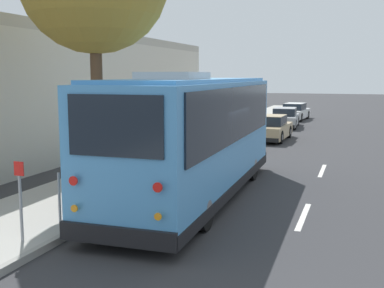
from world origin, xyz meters
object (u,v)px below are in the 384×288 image
at_px(parked_sedan_white, 295,112).
at_px(sign_post_near, 21,200).
at_px(parked_sedan_tan, 270,128).
at_px(sign_post_far, 59,198).
at_px(shuttle_bus, 195,132).
at_px(parked_sedan_silver, 285,118).
at_px(fire_hydrant, 205,142).

relative_size(parked_sedan_white, sign_post_near, 2.88).
distance_m(parked_sedan_tan, parked_sedan_white, 12.36).
xyz_separation_m(parked_sedan_tan, sign_post_near, (-17.67, 1.75, 0.36)).
bearing_deg(sign_post_far, shuttle_bus, -28.30).
height_order(shuttle_bus, parked_sedan_tan, shuttle_bus).
bearing_deg(sign_post_far, parked_sedan_tan, -6.11).
relative_size(parked_sedan_tan, parked_sedan_silver, 0.94).
xyz_separation_m(parked_sedan_silver, parked_sedan_white, (5.58, 0.07, -0.00)).
distance_m(shuttle_bus, sign_post_far, 4.26).
bearing_deg(sign_post_near, sign_post_far, 0.00).
bearing_deg(fire_hydrant, parked_sedan_tan, -17.09).
distance_m(shuttle_bus, parked_sedan_tan, 12.83).
distance_m(parked_sedan_white, fire_hydrant, 18.18).
xyz_separation_m(shuttle_bus, sign_post_near, (-4.89, 1.95, -0.89)).
xyz_separation_m(parked_sedan_tan, sign_post_far, (-16.39, 1.75, 0.10)).
bearing_deg(sign_post_near, parked_sedan_silver, -3.60).
height_order(shuttle_bus, fire_hydrant, shuttle_bus).
xyz_separation_m(parked_sedan_white, fire_hydrant, (-18.12, 1.48, -0.04)).
xyz_separation_m(shuttle_bus, parked_sedan_white, (25.13, 0.48, -1.27)).
distance_m(parked_sedan_silver, sign_post_far, 23.21).
relative_size(shuttle_bus, parked_sedan_tan, 2.31).
distance_m(shuttle_bus, parked_sedan_white, 25.16).
distance_m(parked_sedan_silver, sign_post_near, 24.49).
bearing_deg(fire_hydrant, sign_post_near, -179.92).
relative_size(parked_sedan_silver, parked_sedan_white, 0.97).
relative_size(shuttle_bus, parked_sedan_white, 2.11).
xyz_separation_m(sign_post_near, fire_hydrant, (11.90, 0.02, -0.42)).
relative_size(parked_sedan_tan, parked_sedan_white, 0.91).
bearing_deg(sign_post_near, fire_hydrant, 0.08).
height_order(shuttle_bus, parked_sedan_silver, shuttle_bus).
relative_size(parked_sedan_white, fire_hydrant, 5.69).
xyz_separation_m(shuttle_bus, sign_post_far, (-3.62, 1.95, -1.15)).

